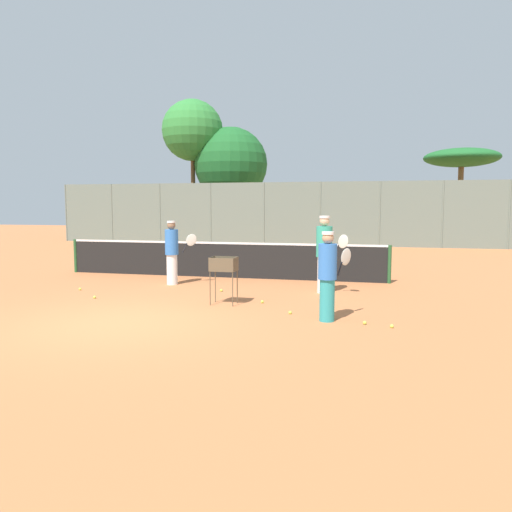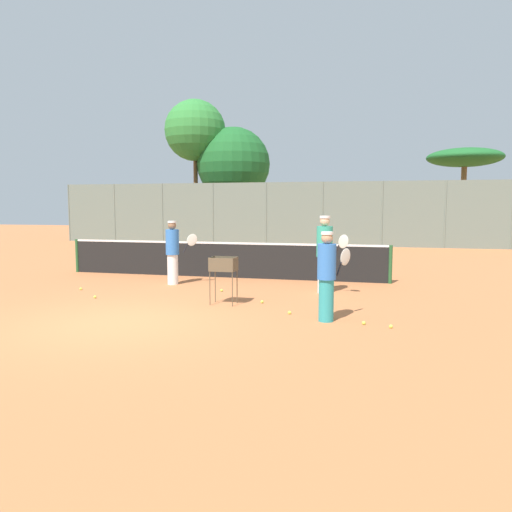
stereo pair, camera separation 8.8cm
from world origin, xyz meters
name	(u,v)px [view 1 (the left image)]	position (x,y,z in m)	size (l,w,h in m)	color
ground_plane	(120,323)	(0.00, 0.00, 0.00)	(80.00, 80.00, 0.00)	#C67242
tennis_net	(220,259)	(0.00, 6.06, 0.56)	(9.96, 0.10, 1.07)	#26592D
back_fence	(292,214)	(0.00, 18.72, 1.71)	(28.00, 0.08, 3.43)	slate
tree_0	(231,164)	(-5.22, 24.65, 4.95)	(4.95, 4.95, 7.43)	brown
tree_1	(192,131)	(-7.66, 23.88, 7.14)	(4.08, 4.08, 9.21)	brown
tree_2	(462,159)	(9.40, 24.53, 4.99)	(4.45, 4.45, 5.60)	brown
player_white_outfit	(328,275)	(3.71, 1.08, 0.87)	(0.61, 0.77, 1.68)	teal
player_red_cap	(324,253)	(3.33, 4.10, 0.99)	(0.85, 0.62, 1.91)	white
player_yellow_shirt	(172,252)	(-0.86, 4.45, 0.91)	(0.82, 0.57, 1.74)	white
ball_cart	(223,268)	(1.33, 2.14, 0.80)	(0.56, 0.41, 1.04)	brown
tennis_ball_0	(365,323)	(4.41, 0.96, 0.03)	(0.07, 0.07, 0.07)	#D1E54C
tennis_ball_1	(323,314)	(3.59, 1.49, 0.03)	(0.07, 0.07, 0.07)	#D1E54C
tennis_ball_2	(95,297)	(-1.79, 2.07, 0.03)	(0.07, 0.07, 0.07)	#D1E54C
tennis_ball_3	(80,289)	(-2.78, 2.99, 0.03)	(0.07, 0.07, 0.07)	#D1E54C
tennis_ball_4	(262,302)	(2.14, 2.45, 0.03)	(0.07, 0.07, 0.07)	#D1E54C
tennis_ball_5	(290,313)	(2.94, 1.49, 0.03)	(0.07, 0.07, 0.07)	#D1E54C
tennis_ball_6	(221,290)	(0.80, 3.67, 0.03)	(0.07, 0.07, 0.07)	#D1E54C
tennis_ball_7	(392,326)	(4.88, 0.81, 0.03)	(0.07, 0.07, 0.07)	#D1E54C
parked_car	(199,228)	(-7.10, 23.42, 0.66)	(4.20, 1.70, 1.60)	#3F4C8C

